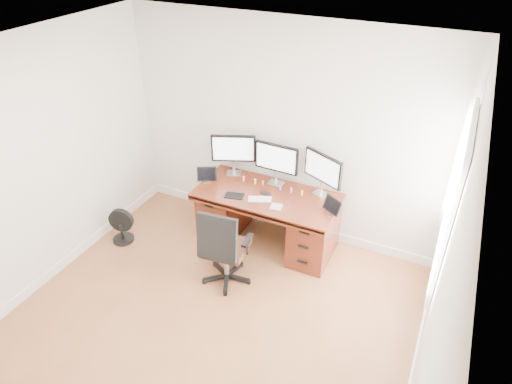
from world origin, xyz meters
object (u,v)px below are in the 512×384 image
at_px(desk, 267,217).
at_px(office_chair, 224,259).
at_px(floor_fan, 121,226).
at_px(monitor_center, 276,159).
at_px(keyboard, 260,199).

height_order(desk, office_chair, office_chair).
xyz_separation_m(office_chair, floor_fan, (-1.54, 0.10, -0.11)).
xyz_separation_m(desk, monitor_center, (-0.00, 0.24, 0.68)).
relative_size(desk, keyboard, 6.26).
height_order(desk, floor_fan, desk).
relative_size(floor_fan, monitor_center, 0.83).
relative_size(office_chair, floor_fan, 2.18).
height_order(floor_fan, monitor_center, monitor_center).
bearing_deg(keyboard, office_chair, -121.74).
height_order(desk, monitor_center, monitor_center).
bearing_deg(office_chair, monitor_center, 76.33).
bearing_deg(keyboard, floor_fan, 177.14).
bearing_deg(floor_fan, desk, 8.63).
bearing_deg(office_chair, keyboard, 73.81).
height_order(office_chair, monitor_center, monitor_center).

